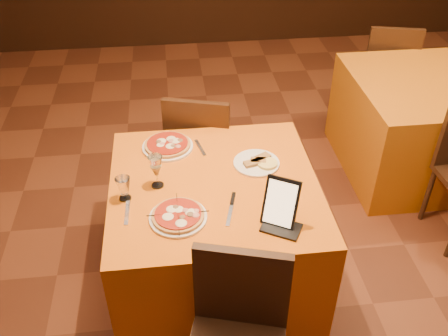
{
  "coord_description": "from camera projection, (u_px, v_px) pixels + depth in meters",
  "views": [
    {
      "loc": [
        -0.71,
        -2.18,
        2.39
      ],
      "look_at": [
        -0.47,
        -0.15,
        0.86
      ],
      "focal_mm": 40.0,
      "sensor_mm": 36.0,
      "label": 1
    }
  ],
  "objects": [
    {
      "name": "cutlet_dish",
      "position": [
        256.0,
        162.0,
        2.76
      ],
      "size": [
        0.26,
        0.26,
        0.03
      ],
      "rotation": [
        0.0,
        0.0,
        -0.22
      ],
      "color": "white",
      "rests_on": "main_table"
    },
    {
      "name": "tablet",
      "position": [
        281.0,
        203.0,
        2.32
      ],
      "size": [
        0.19,
        0.16,
        0.23
      ],
      "primitive_type": "cube",
      "rotation": [
        -0.35,
        0.0,
        -0.52
      ],
      "color": "black",
      "rests_on": "main_table"
    },
    {
      "name": "chair_main_far",
      "position": [
        203.0,
        146.0,
        3.43
      ],
      "size": [
        0.45,
        0.45,
        0.91
      ],
      "primitive_type": null,
      "rotation": [
        0.0,
        0.0,
        2.86
      ],
      "color": "black",
      "rests_on": "floor"
    },
    {
      "name": "fork_far",
      "position": [
        200.0,
        148.0,
        2.89
      ],
      "size": [
        0.06,
        0.17,
        0.01
      ],
      "primitive_type": "cube",
      "rotation": [
        0.0,
        0.0,
        1.81
      ],
      "color": "#AFAFB6",
      "rests_on": "main_table"
    },
    {
      "name": "fork_near",
      "position": [
        127.0,
        213.0,
        2.44
      ],
      "size": [
        0.03,
        0.18,
        0.01
      ],
      "primitive_type": "cube",
      "rotation": [
        0.0,
        0.0,
        1.54
      ],
      "color": "#B6B7BD",
      "rests_on": "main_table"
    },
    {
      "name": "side_table",
      "position": [
        421.0,
        126.0,
        3.79
      ],
      "size": [
        1.1,
        1.1,
        0.75
      ],
      "primitive_type": "cube",
      "color": "#BC630C",
      "rests_on": "floor"
    },
    {
      "name": "pizza_far",
      "position": [
        168.0,
        146.0,
        2.88
      ],
      "size": [
        0.3,
        0.3,
        0.03
      ],
      "rotation": [
        0.0,
        0.0,
        -0.16
      ],
      "color": "white",
      "rests_on": "main_table"
    },
    {
      "name": "floor",
      "position": [
        293.0,
        255.0,
        3.24
      ],
      "size": [
        6.0,
        7.0,
        0.01
      ],
      "primitive_type": "cube",
      "color": "#5E2D19",
      "rests_on": "ground"
    },
    {
      "name": "pizza_near",
      "position": [
        178.0,
        216.0,
        2.4
      ],
      "size": [
        0.28,
        0.28,
        0.03
      ],
      "rotation": [
        0.0,
        0.0,
        -0.15
      ],
      "color": "white",
      "rests_on": "main_table"
    },
    {
      "name": "main_table",
      "position": [
        215.0,
        234.0,
        2.86
      ],
      "size": [
        1.1,
        1.1,
        0.75
      ],
      "primitive_type": "cube",
      "color": "orange",
      "rests_on": "floor"
    },
    {
      "name": "knife",
      "position": [
        231.0,
        210.0,
        2.45
      ],
      "size": [
        0.08,
        0.23,
        0.01
      ],
      "primitive_type": "cube",
      "rotation": [
        0.0,
        0.0,
        1.31
      ],
      "color": "silver",
      "rests_on": "main_table"
    },
    {
      "name": "chair_side_far",
      "position": [
        384.0,
        70.0,
        4.37
      ],
      "size": [
        0.46,
        0.46,
        0.91
      ],
      "primitive_type": null,
      "rotation": [
        0.0,
        0.0,
        2.9
      ],
      "color": "black",
      "rests_on": "floor"
    },
    {
      "name": "wine_glass",
      "position": [
        156.0,
        171.0,
        2.56
      ],
      "size": [
        0.08,
        0.08,
        0.19
      ],
      "primitive_type": null,
      "rotation": [
        0.0,
        0.0,
        -0.01
      ],
      "color": "tan",
      "rests_on": "main_table"
    },
    {
      "name": "water_glass",
      "position": [
        124.0,
        189.0,
        2.49
      ],
      "size": [
        0.07,
        0.07,
        0.13
      ],
      "primitive_type": null,
      "rotation": [
        0.0,
        0.0,
        -0.06
      ],
      "color": "silver",
      "rests_on": "main_table"
    }
  ]
}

